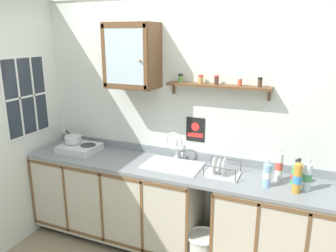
{
  "coord_description": "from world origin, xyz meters",
  "views": [
    {
      "loc": [
        1.07,
        -2.35,
        2.15
      ],
      "look_at": [
        -0.13,
        0.49,
        1.29
      ],
      "focal_mm": 35.3,
      "sensor_mm": 36.0,
      "label": 1
    }
  ],
  "objects_px": {
    "sink": "(173,168)",
    "bottle_soda_green_4": "(296,174)",
    "dish_rack": "(221,171)",
    "trash_bin": "(202,251)",
    "bottle_juice_amber_3": "(297,177)",
    "bottle_opaque_white_2": "(279,166)",
    "bottle_water_clear_1": "(307,176)",
    "wall_cabinet": "(132,56)",
    "hot_plate_stove": "(79,148)",
    "warning_sign": "(195,130)",
    "saucepan": "(73,139)",
    "bottle_water_blue_0": "(267,174)"
  },
  "relations": [
    {
      "from": "sink",
      "to": "saucepan",
      "type": "bearing_deg",
      "value": 179.78
    },
    {
      "from": "hot_plate_stove",
      "to": "bottle_opaque_white_2",
      "type": "xyz_separation_m",
      "value": [
        2.06,
        0.06,
        0.1
      ]
    },
    {
      "from": "bottle_water_blue_0",
      "to": "wall_cabinet",
      "type": "height_order",
      "value": "wall_cabinet"
    },
    {
      "from": "hot_plate_stove",
      "to": "bottle_water_blue_0",
      "type": "height_order",
      "value": "bottle_water_blue_0"
    },
    {
      "from": "bottle_soda_green_4",
      "to": "bottle_water_blue_0",
      "type": "bearing_deg",
      "value": -147.46
    },
    {
      "from": "wall_cabinet",
      "to": "saucepan",
      "type": "bearing_deg",
      "value": -173.74
    },
    {
      "from": "bottle_juice_amber_3",
      "to": "trash_bin",
      "type": "relative_size",
      "value": 0.76
    },
    {
      "from": "hot_plate_stove",
      "to": "bottle_water_blue_0",
      "type": "relative_size",
      "value": 1.65
    },
    {
      "from": "saucepan",
      "to": "warning_sign",
      "type": "relative_size",
      "value": 1.36
    },
    {
      "from": "hot_plate_stove",
      "to": "bottle_opaque_white_2",
      "type": "distance_m",
      "value": 2.06
    },
    {
      "from": "bottle_water_blue_0",
      "to": "warning_sign",
      "type": "height_order",
      "value": "warning_sign"
    },
    {
      "from": "saucepan",
      "to": "trash_bin",
      "type": "height_order",
      "value": "saucepan"
    },
    {
      "from": "bottle_water_clear_1",
      "to": "trash_bin",
      "type": "height_order",
      "value": "bottle_water_clear_1"
    },
    {
      "from": "hot_plate_stove",
      "to": "dish_rack",
      "type": "relative_size",
      "value": 1.32
    },
    {
      "from": "saucepan",
      "to": "dish_rack",
      "type": "height_order",
      "value": "dish_rack"
    },
    {
      "from": "hot_plate_stove",
      "to": "trash_bin",
      "type": "relative_size",
      "value": 1.06
    },
    {
      "from": "sink",
      "to": "trash_bin",
      "type": "relative_size",
      "value": 1.46
    },
    {
      "from": "bottle_juice_amber_3",
      "to": "bottle_soda_green_4",
      "type": "xyz_separation_m",
      "value": [
        -0.01,
        0.16,
        -0.04
      ]
    },
    {
      "from": "sink",
      "to": "bottle_soda_green_4",
      "type": "height_order",
      "value": "sink"
    },
    {
      "from": "hot_plate_stove",
      "to": "warning_sign",
      "type": "xyz_separation_m",
      "value": [
        1.23,
        0.27,
        0.27
      ]
    },
    {
      "from": "bottle_opaque_white_2",
      "to": "wall_cabinet",
      "type": "distance_m",
      "value": 1.68
    },
    {
      "from": "saucepan",
      "to": "bottle_juice_amber_3",
      "type": "bearing_deg",
      "value": -3.52
    },
    {
      "from": "hot_plate_stove",
      "to": "bottle_water_clear_1",
      "type": "height_order",
      "value": "bottle_water_clear_1"
    },
    {
      "from": "bottle_soda_green_4",
      "to": "wall_cabinet",
      "type": "xyz_separation_m",
      "value": [
        -1.57,
        0.06,
        0.93
      ]
    },
    {
      "from": "bottle_juice_amber_3",
      "to": "dish_rack",
      "type": "height_order",
      "value": "bottle_juice_amber_3"
    },
    {
      "from": "bottle_water_blue_0",
      "to": "bottle_soda_green_4",
      "type": "distance_m",
      "value": 0.26
    },
    {
      "from": "hot_plate_stove",
      "to": "warning_sign",
      "type": "distance_m",
      "value": 1.29
    },
    {
      "from": "sink",
      "to": "hot_plate_stove",
      "type": "bearing_deg",
      "value": -178.73
    },
    {
      "from": "sink",
      "to": "saucepan",
      "type": "height_order",
      "value": "sink"
    },
    {
      "from": "bottle_opaque_white_2",
      "to": "trash_bin",
      "type": "relative_size",
      "value": 0.79
    },
    {
      "from": "saucepan",
      "to": "sink",
      "type": "bearing_deg",
      "value": -0.22
    },
    {
      "from": "sink",
      "to": "bottle_water_clear_1",
      "type": "distance_m",
      "value": 1.21
    },
    {
      "from": "dish_rack",
      "to": "trash_bin",
      "type": "xyz_separation_m",
      "value": [
        -0.11,
        -0.16,
        -0.76
      ]
    },
    {
      "from": "bottle_water_clear_1",
      "to": "wall_cabinet",
      "type": "xyz_separation_m",
      "value": [
        -1.66,
        0.15,
        0.9
      ]
    },
    {
      "from": "saucepan",
      "to": "bottle_water_clear_1",
      "type": "relative_size",
      "value": 1.21
    },
    {
      "from": "sink",
      "to": "bottle_juice_amber_3",
      "type": "bearing_deg",
      "value": -6.97
    },
    {
      "from": "saucepan",
      "to": "trash_bin",
      "type": "xyz_separation_m",
      "value": [
        1.57,
        -0.21,
        -0.84
      ]
    },
    {
      "from": "saucepan",
      "to": "warning_sign",
      "type": "height_order",
      "value": "warning_sign"
    },
    {
      "from": "sink",
      "to": "bottle_juice_amber_3",
      "type": "relative_size",
      "value": 1.92
    },
    {
      "from": "sink",
      "to": "warning_sign",
      "type": "bearing_deg",
      "value": 59.36
    },
    {
      "from": "dish_rack",
      "to": "hot_plate_stove",
      "type": "bearing_deg",
      "value": 179.32
    },
    {
      "from": "saucepan",
      "to": "bottle_opaque_white_2",
      "type": "height_order",
      "value": "bottle_opaque_white_2"
    },
    {
      "from": "hot_plate_stove",
      "to": "wall_cabinet",
      "type": "height_order",
      "value": "wall_cabinet"
    },
    {
      "from": "bottle_water_clear_1",
      "to": "hot_plate_stove",
      "type": "bearing_deg",
      "value": 178.97
    },
    {
      "from": "sink",
      "to": "dish_rack",
      "type": "bearing_deg",
      "value": -4.98
    },
    {
      "from": "bottle_opaque_white_2",
      "to": "warning_sign",
      "type": "xyz_separation_m",
      "value": [
        -0.83,
        0.21,
        0.17
      ]
    },
    {
      "from": "sink",
      "to": "warning_sign",
      "type": "xyz_separation_m",
      "value": [
        0.14,
        0.24,
        0.33
      ]
    },
    {
      "from": "sink",
      "to": "bottle_soda_green_4",
      "type": "bearing_deg",
      "value": 1.24
    },
    {
      "from": "bottle_juice_amber_3",
      "to": "wall_cabinet",
      "type": "distance_m",
      "value": 1.84
    },
    {
      "from": "bottle_water_blue_0",
      "to": "bottle_water_clear_1",
      "type": "relative_size",
      "value": 0.89
    }
  ]
}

